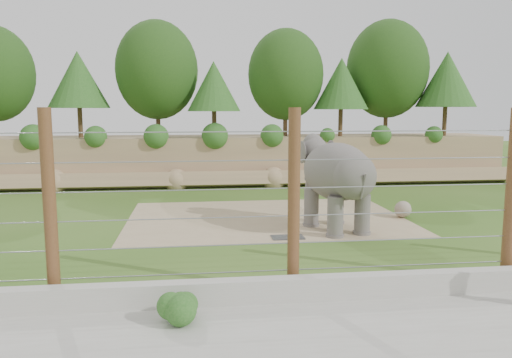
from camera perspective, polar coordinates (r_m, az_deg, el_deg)
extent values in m
plane|color=#315D17|center=(15.45, 0.93, -6.90)|extent=(90.00, 90.00, 0.00)
cube|color=#94785A|center=(28.00, -2.80, 2.36)|extent=(30.00, 4.00, 2.50)
cube|color=#94785A|center=(25.83, -2.40, -0.12)|extent=(30.00, 1.37, 1.07)
cylinder|color=#3F2B19|center=(27.93, -19.44, 6.09)|extent=(0.24, 0.24, 1.58)
sphere|color=#1B4115|center=(27.96, -19.65, 10.47)|extent=(3.60, 3.60, 3.60)
cylinder|color=#3F2B19|center=(27.86, -11.12, 6.75)|extent=(0.24, 0.24, 1.92)
sphere|color=#1B4115|center=(27.94, -11.27, 12.11)|extent=(4.40, 4.40, 4.40)
cylinder|color=#3F2B19|center=(26.62, -4.79, 6.26)|extent=(0.24, 0.24, 1.40)
sphere|color=#1B4115|center=(26.64, -4.84, 10.35)|extent=(3.20, 3.20, 3.20)
cylinder|color=#3F2B19|center=(28.06, 3.36, 6.78)|extent=(0.24, 0.24, 1.82)
sphere|color=#1B4115|center=(28.13, 3.40, 11.82)|extent=(4.16, 4.16, 4.16)
cylinder|color=#3F2B19|center=(28.19, 9.63, 6.37)|extent=(0.24, 0.24, 1.50)
sphere|color=#1B4115|center=(28.21, 9.72, 10.52)|extent=(3.44, 3.44, 3.44)
cylinder|color=#3F2B19|center=(30.12, 14.60, 6.82)|extent=(0.24, 0.24, 2.03)
sphere|color=#1B4115|center=(30.20, 14.78, 12.05)|extent=(4.64, 4.64, 4.64)
cylinder|color=#3F2B19|center=(30.28, 20.74, 6.21)|extent=(0.24, 0.24, 1.64)
sphere|color=#1B4115|center=(30.32, 20.95, 10.42)|extent=(3.76, 3.76, 3.76)
cube|color=tan|center=(18.41, 1.16, -4.46)|extent=(10.00, 7.00, 0.02)
cube|color=#262628|center=(15.59, 3.64, -6.65)|extent=(1.00, 0.60, 0.03)
sphere|color=gray|center=(19.14, 16.45, -3.34)|extent=(0.61, 0.61, 0.61)
cube|color=#ADABA0|center=(10.67, 4.79, -12.39)|extent=(26.00, 0.35, 0.50)
cube|color=#ADABA0|center=(8.98, 7.54, -18.21)|extent=(26.00, 4.00, 0.01)
cylinder|color=#4F2816|center=(10.87, -22.50, -3.03)|extent=(0.26, 0.26, 4.00)
cylinder|color=#4F2816|center=(10.68, 4.34, -2.62)|extent=(0.26, 0.26, 4.00)
cylinder|color=#4F2816|center=(12.66, 27.14, -1.83)|extent=(0.26, 0.26, 4.00)
cylinder|color=#95969B|center=(11.05, 4.26, -10.29)|extent=(20.00, 0.02, 0.02)
cylinder|color=#95969B|center=(10.88, 4.29, -7.29)|extent=(20.00, 0.02, 0.02)
cylinder|color=#95969B|center=(10.74, 4.33, -4.20)|extent=(20.00, 0.02, 0.02)
cylinder|color=#95969B|center=(10.63, 4.36, -1.03)|extent=(20.00, 0.02, 0.02)
cylinder|color=#95969B|center=(10.56, 4.40, 2.18)|extent=(20.00, 0.02, 0.02)
cylinder|color=#95969B|center=(10.51, 4.43, 5.44)|extent=(20.00, 0.02, 0.02)
sphere|color=#225B1A|center=(9.70, -8.64, -14.19)|extent=(0.61, 0.61, 0.61)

